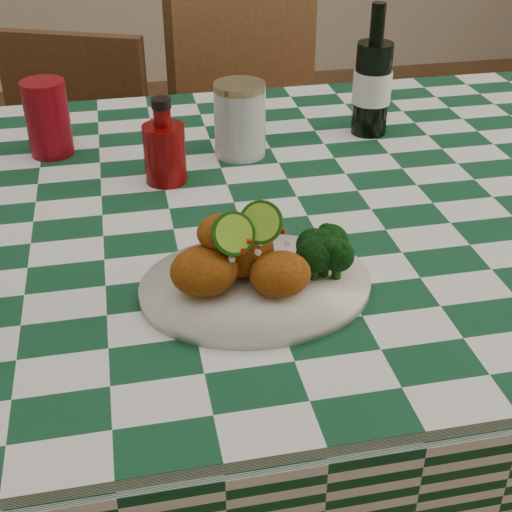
{
  "coord_description": "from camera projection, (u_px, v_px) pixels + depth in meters",
  "views": [
    {
      "loc": [
        -0.17,
        -0.98,
        1.31
      ],
      "look_at": [
        -0.02,
        -0.25,
        0.84
      ],
      "focal_mm": 50.0,
      "sensor_mm": 36.0,
      "label": 1
    }
  ],
  "objects": [
    {
      "name": "fried_chicken_pile",
      "position": [
        249.0,
        247.0,
        0.88
      ],
      "size": [
        0.16,
        0.12,
        0.1
      ],
      "primitive_type": null,
      "color": "#8D490D",
      "rests_on": "plate"
    },
    {
      "name": "mason_jar",
      "position": [
        240.0,
        120.0,
        1.25
      ],
      "size": [
        0.09,
        0.09,
        0.13
      ],
      "primitive_type": null,
      "rotation": [
        0.0,
        0.0,
        0.01
      ],
      "color": "#B2BCBA",
      "rests_on": "dining_table"
    },
    {
      "name": "wooden_chair_left",
      "position": [
        62.0,
        216.0,
        1.84
      ],
      "size": [
        0.51,
        0.52,
        0.84
      ],
      "primitive_type": null,
      "rotation": [
        0.0,
        0.0,
        -0.39
      ],
      "color": "#472814",
      "rests_on": "ground"
    },
    {
      "name": "ketchup_bottle",
      "position": [
        164.0,
        141.0,
        1.15
      ],
      "size": [
        0.07,
        0.07,
        0.14
      ],
      "primitive_type": null,
      "rotation": [
        0.0,
        0.0,
        0.09
      ],
      "color": "#680505",
      "rests_on": "dining_table"
    },
    {
      "name": "wooden_chair_right",
      "position": [
        291.0,
        170.0,
        1.89
      ],
      "size": [
        0.62,
        0.63,
        1.0
      ],
      "primitive_type": null,
      "rotation": [
        0.0,
        0.0,
        0.43
      ],
      "color": "#472814",
      "rests_on": "ground"
    },
    {
      "name": "red_tumbler",
      "position": [
        48.0,
        118.0,
        1.25
      ],
      "size": [
        0.1,
        0.1,
        0.13
      ],
      "primitive_type": "cylinder",
      "rotation": [
        0.0,
        0.0,
        -0.35
      ],
      "color": "maroon",
      "rests_on": "dining_table"
    },
    {
      "name": "plate",
      "position": [
        256.0,
        286.0,
        0.91
      ],
      "size": [
        0.3,
        0.23,
        0.02
      ],
      "primitive_type": null,
      "rotation": [
        0.0,
        0.0,
        0.0
      ],
      "color": "silver",
      "rests_on": "dining_table"
    },
    {
      "name": "beer_bottle",
      "position": [
        373.0,
        71.0,
        1.3
      ],
      "size": [
        0.09,
        0.09,
        0.24
      ],
      "primitive_type": null,
      "rotation": [
        0.0,
        0.0,
        0.4
      ],
      "color": "black",
      "rests_on": "dining_table"
    },
    {
      "name": "broccoli_side",
      "position": [
        319.0,
        248.0,
        0.92
      ],
      "size": [
        0.08,
        0.08,
        0.06
      ],
      "primitive_type": null,
      "color": "black",
      "rests_on": "plate"
    },
    {
      "name": "dining_table",
      "position": [
        237.0,
        388.0,
        1.33
      ],
      "size": [
        1.66,
        1.06,
        0.79
      ],
      "primitive_type": null,
      "color": "#134327",
      "rests_on": "ground"
    }
  ]
}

